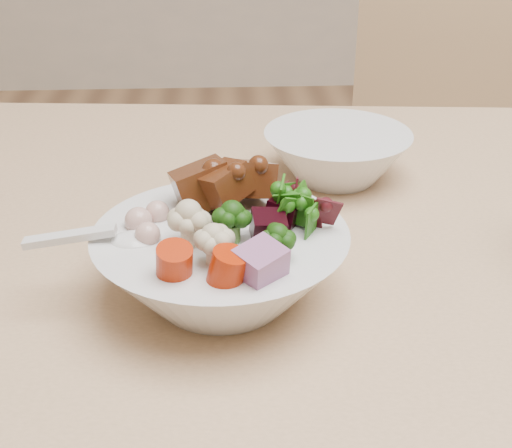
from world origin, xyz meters
name	(u,v)px	position (x,y,z in m)	size (l,w,h in m)	color
chair_far	(465,186)	(-0.12, 0.72, 0.52)	(0.52, 0.52, 0.93)	tan
food_bowl	(223,259)	(-0.55, 0.07, 0.77)	(0.19, 0.19, 0.10)	silver
soup_spoon	(117,240)	(-0.63, 0.06, 0.79)	(0.10, 0.03, 0.02)	silver
side_bowl	(337,156)	(-0.43, 0.29, 0.76)	(0.15, 0.15, 0.05)	silver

